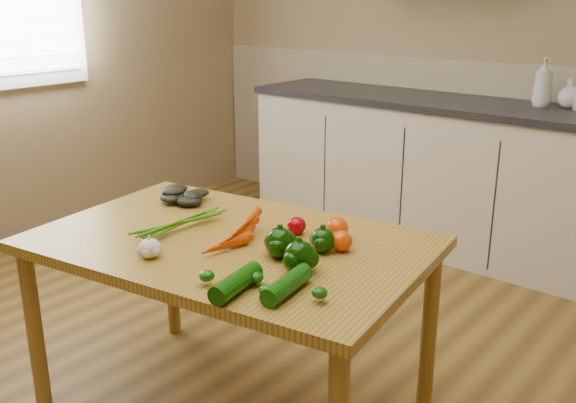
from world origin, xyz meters
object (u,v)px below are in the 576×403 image
Objects in this scene: table at (230,260)px; pepper_b at (323,240)px; zucchini_b at (236,283)px; pepper_c at (299,256)px; zucchini_a at (287,285)px; leafy_greens at (181,191)px; tomato_b at (337,228)px; garlic_bulb at (150,248)px; pepper_a at (280,243)px; tomato_a at (297,226)px; tomato_c at (341,241)px; carrot_bunch at (221,229)px; soap_bottle_c at (569,93)px; soap_bottle_a at (543,82)px.

pepper_b is at bearing 10.30° from table.
zucchini_b is (0.30, -0.28, 0.11)m from table.
pepper_c is 0.23m from zucchini_b.
table is 0.47m from zucchini_a.
leafy_greens is 2.37× the size of pepper_b.
tomato_b is at bearing 103.72° from pepper_c.
pepper_a is at bearing 40.11° from garlic_bulb.
leafy_greens is 2.81× the size of tomato_a.
tomato_c is 0.44m from zucchini_b.
tomato_b is (0.30, 0.25, 0.00)m from carrot_bunch.
table is 19.39× the size of garlic_bulb.
soap_bottle_c is 2.19× the size of garlic_bulb.
tomato_c is at bearing -51.38° from soap_bottle_c.
zucchini_b is at bearing -52.25° from soap_bottle_c.
tomato_a is (-0.16, 0.07, -0.01)m from pepper_b.
carrot_bunch is 0.48m from zucchini_a.
tomato_c is at bearing -48.53° from tomato_b.
carrot_bunch is at bearing -159.97° from pepper_b.
pepper_a reaches higher than leafy_greens.
pepper_c reaches higher than table.
garlic_bulb is at bearing -116.65° from tomato_a.
garlic_bulb is 0.36× the size of zucchini_a.
pepper_b reaches higher than table.
pepper_c is (0.78, -0.23, 0.00)m from leafy_greens.
leafy_greens is at bearing -120.56° from soap_bottle_a.
pepper_a is (0.23, -0.01, 0.13)m from table.
tomato_b is at bearing 92.79° from zucchini_b.
zucchini_a is at bearing 8.60° from garlic_bulb.
tomato_b is at bearing 5.57° from leafy_greens.
leafy_greens reaches higher than table.
tomato_b is (0.04, 0.25, -0.01)m from pepper_a.
garlic_bulb is at bearing -153.39° from pepper_c.
soap_bottle_c is (0.13, 0.05, -0.05)m from soap_bottle_a.
soap_bottle_c is 0.80× the size of zucchini_a.
soap_bottle_c reaches higher than tomato_b.
garlic_bulb reaches higher than tomato_a.
pepper_b is at bearing -23.59° from tomato_a.
zucchini_b is at bearing -100.41° from soap_bottle_a.
pepper_a reaches higher than zucchini_a.
leafy_greens is 0.58m from tomato_a.
tomato_a is 0.48m from zucchini_b.
zucchini_b is at bearing -31.52° from leafy_greens.
pepper_c is at bearing -22.73° from pepper_a.
soap_bottle_a is 1.32× the size of zucchini_a.
soap_bottle_a is 2.48m from garlic_bulb.
tomato_a is 0.21m from tomato_c.
pepper_c is (0.12, -0.05, 0.00)m from pepper_a.
garlic_bulb reaches higher than zucchini_a.
tomato_a is at bearing -104.73° from soap_bottle_a.
zucchini_a is at bearing -34.22° from table.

